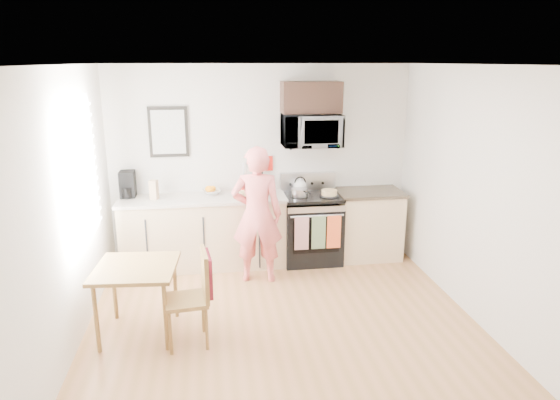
{
  "coord_description": "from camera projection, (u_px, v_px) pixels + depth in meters",
  "views": [
    {
      "loc": [
        -0.71,
        -4.26,
        2.64
      ],
      "look_at": [
        0.06,
        1.0,
        1.14
      ],
      "focal_mm": 32.0,
      "sensor_mm": 36.0,
      "label": 1
    }
  ],
  "objects": [
    {
      "name": "floor",
      "position": [
        288.0,
        340.0,
        4.87
      ],
      "size": [
        4.6,
        4.6,
        0.0
      ],
      "primitive_type": "plane",
      "color": "olive",
      "rests_on": "ground"
    },
    {
      "name": "back_wall",
      "position": [
        261.0,
        163.0,
        6.71
      ],
      "size": [
        4.0,
        0.04,
        2.6
      ],
      "primitive_type": "cube",
      "color": "silver",
      "rests_on": "floor"
    },
    {
      "name": "front_wall",
      "position": [
        368.0,
        357.0,
        2.33
      ],
      "size": [
        4.0,
        0.04,
        2.6
      ],
      "primitive_type": "cube",
      "color": "silver",
      "rests_on": "floor"
    },
    {
      "name": "left_wall",
      "position": [
        57.0,
        223.0,
        4.24
      ],
      "size": [
        0.04,
        4.6,
        2.6
      ],
      "primitive_type": "cube",
      "color": "silver",
      "rests_on": "floor"
    },
    {
      "name": "right_wall",
      "position": [
        494.0,
        204.0,
        4.8
      ],
      "size": [
        0.04,
        4.6,
        2.6
      ],
      "primitive_type": "cube",
      "color": "silver",
      "rests_on": "floor"
    },
    {
      "name": "ceiling",
      "position": [
        290.0,
        65.0,
        4.17
      ],
      "size": [
        4.0,
        4.6,
        0.04
      ],
      "primitive_type": "cube",
      "color": "white",
      "rests_on": "back_wall"
    },
    {
      "name": "window",
      "position": [
        81.0,
        174.0,
        4.94
      ],
      "size": [
        0.06,
        1.4,
        1.5
      ],
      "color": "white",
      "rests_on": "left_wall"
    },
    {
      "name": "cabinet_left",
      "position": [
        204.0,
        233.0,
        6.54
      ],
      "size": [
        2.1,
        0.6,
        0.9
      ],
      "primitive_type": "cube",
      "color": "#DBBB8C",
      "rests_on": "floor"
    },
    {
      "name": "countertop_left",
      "position": [
        203.0,
        199.0,
        6.42
      ],
      "size": [
        2.14,
        0.64,
        0.04
      ],
      "primitive_type": "cube",
      "color": "beige",
      "rests_on": "cabinet_left"
    },
    {
      "name": "cabinet_right",
      "position": [
        368.0,
        225.0,
        6.85
      ],
      "size": [
        0.84,
        0.6,
        0.9
      ],
      "primitive_type": "cube",
      "color": "#DBBB8C",
      "rests_on": "floor"
    },
    {
      "name": "countertop_right",
      "position": [
        369.0,
        192.0,
        6.73
      ],
      "size": [
        0.88,
        0.64,
        0.04
      ],
      "primitive_type": "cube",
      "color": "black",
      "rests_on": "cabinet_right"
    },
    {
      "name": "range",
      "position": [
        311.0,
        230.0,
        6.72
      ],
      "size": [
        0.76,
        0.7,
        1.16
      ],
      "color": "black",
      "rests_on": "floor"
    },
    {
      "name": "microwave",
      "position": [
        311.0,
        130.0,
        6.47
      ],
      "size": [
        0.76,
        0.51,
        0.42
      ],
      "primitive_type": "imported",
      "color": "#B7B8BD",
      "rests_on": "back_wall"
    },
    {
      "name": "upper_cabinet",
      "position": [
        311.0,
        97.0,
        6.4
      ],
      "size": [
        0.76,
        0.35,
        0.4
      ],
      "primitive_type": "cube",
      "color": "black",
      "rests_on": "back_wall"
    },
    {
      "name": "wall_art",
      "position": [
        168.0,
        132.0,
        6.4
      ],
      "size": [
        0.5,
        0.04,
        0.65
      ],
      "color": "black",
      "rests_on": "back_wall"
    },
    {
      "name": "wall_trivet",
      "position": [
        265.0,
        163.0,
        6.7
      ],
      "size": [
        0.2,
        0.02,
        0.2
      ],
      "primitive_type": "cube",
      "color": "#A6150E",
      "rests_on": "back_wall"
    },
    {
      "name": "person",
      "position": [
        257.0,
        215.0,
        6.01
      ],
      "size": [
        0.66,
        0.48,
        1.68
      ],
      "primitive_type": "imported",
      "rotation": [
        0.0,
        0.0,
        3.01
      ],
      "color": "#D7463B",
      "rests_on": "floor"
    },
    {
      "name": "dining_table",
      "position": [
        136.0,
        274.0,
        4.83
      ],
      "size": [
        0.77,
        0.77,
        0.72
      ],
      "rotation": [
        0.0,
        0.0,
        -0.08
      ],
      "color": "brown",
      "rests_on": "floor"
    },
    {
      "name": "chair",
      "position": [
        200.0,
        285.0,
        4.7
      ],
      "size": [
        0.47,
        0.43,
        0.93
      ],
      "rotation": [
        0.0,
        0.0,
        0.1
      ],
      "color": "brown",
      "rests_on": "floor"
    },
    {
      "name": "knife_block",
      "position": [
        262.0,
        183.0,
        6.7
      ],
      "size": [
        0.1,
        0.14,
        0.21
      ],
      "primitive_type": "cube",
      "rotation": [
        0.0,
        0.0,
        0.03
      ],
      "color": "brown",
      "rests_on": "countertop_left"
    },
    {
      "name": "utensil_crock",
      "position": [
        246.0,
        180.0,
        6.63
      ],
      "size": [
        0.13,
        0.13,
        0.4
      ],
      "color": "#A6150E",
      "rests_on": "countertop_left"
    },
    {
      "name": "fruit_bowl",
      "position": [
        211.0,
        191.0,
        6.55
      ],
      "size": [
        0.28,
        0.28,
        0.11
      ],
      "color": "white",
      "rests_on": "countertop_left"
    },
    {
      "name": "milk_carton",
      "position": [
        154.0,
        190.0,
        6.29
      ],
      "size": [
        0.12,
        0.12,
        0.25
      ],
      "primitive_type": "cube",
      "rotation": [
        0.0,
        0.0,
        -0.31
      ],
      "color": "tan",
      "rests_on": "countertop_left"
    },
    {
      "name": "coffee_maker",
      "position": [
        128.0,
        185.0,
        6.38
      ],
      "size": [
        0.19,
        0.28,
        0.33
      ],
      "rotation": [
        0.0,
        0.0,
        0.0
      ],
      "color": "black",
      "rests_on": "countertop_left"
    },
    {
      "name": "bread_bag",
      "position": [
        251.0,
        195.0,
        6.3
      ],
      "size": [
        0.31,
        0.17,
        0.11
      ],
      "primitive_type": "cube",
      "rotation": [
        0.0,
        0.0,
        0.09
      ],
      "color": "tan",
      "rests_on": "countertop_left"
    },
    {
      "name": "cake",
      "position": [
        329.0,
        193.0,
        6.51
      ],
      "size": [
        0.25,
        0.25,
        0.08
      ],
      "color": "black",
      "rests_on": "range"
    },
    {
      "name": "kettle",
      "position": [
        300.0,
        186.0,
        6.67
      ],
      "size": [
        0.17,
        0.17,
        0.22
      ],
      "color": "white",
      "rests_on": "range"
    },
    {
      "name": "pot",
      "position": [
        300.0,
        193.0,
        6.48
      ],
      "size": [
        0.21,
        0.34,
        0.1
      ],
      "rotation": [
        0.0,
        0.0,
        0.37
      ],
      "color": "#B7B8BD",
      "rests_on": "range"
    }
  ]
}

